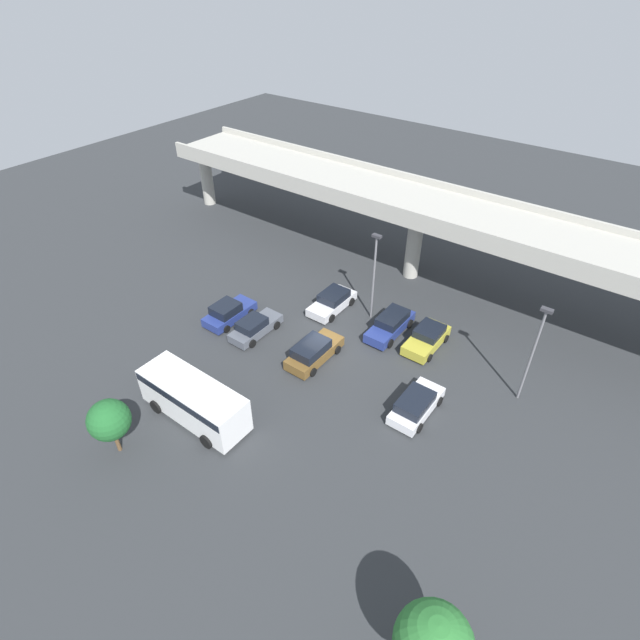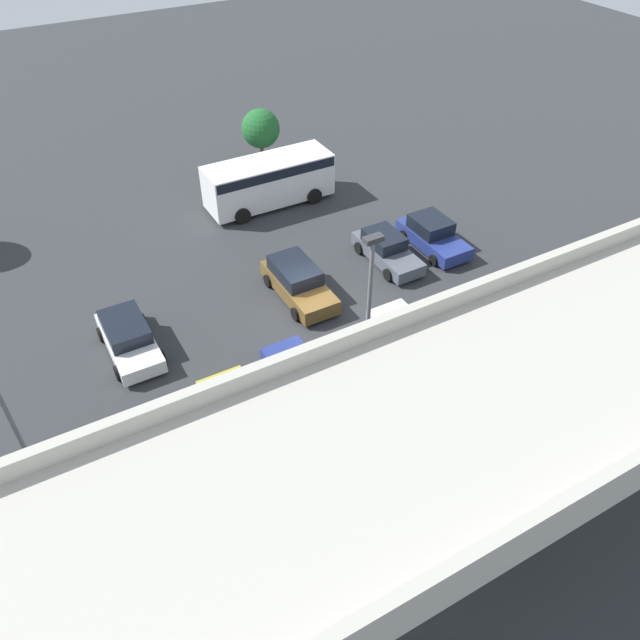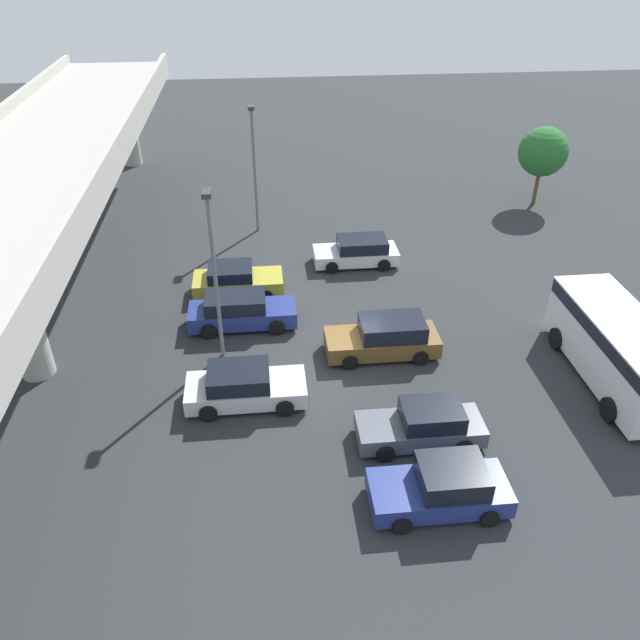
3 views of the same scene
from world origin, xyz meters
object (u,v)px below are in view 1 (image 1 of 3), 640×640
at_px(parked_car_6, 416,404).
at_px(tree_front_left, 109,420).
at_px(parked_car_5, 427,338).
at_px(parked_car_0, 229,312).
at_px(parked_car_4, 391,324).
at_px(parked_car_2, 332,301).
at_px(lamp_post_near_aisle, 374,271).
at_px(shuttle_bus, 193,398).
at_px(lamp_post_mid_lot, 534,348).
at_px(parked_car_3, 314,351).
at_px(parked_car_1, 255,327).

distance_m(parked_car_6, tree_front_left, 18.35).
distance_m(parked_car_5, parked_car_6, 6.89).
relative_size(parked_car_0, parked_car_4, 0.90).
height_order(parked_car_2, tree_front_left, tree_front_left).
height_order(parked_car_5, lamp_post_near_aisle, lamp_post_near_aisle).
bearing_deg(tree_front_left, parked_car_5, 62.65).
bearing_deg(shuttle_bus, parked_car_6, -141.85).
relative_size(parked_car_0, shuttle_bus, 0.58).
bearing_deg(parked_car_5, lamp_post_mid_lot, 80.94).
xyz_separation_m(parked_car_3, parked_car_6, (8.27, -0.11, -0.07)).
relative_size(parked_car_6, lamp_post_mid_lot, 0.61).
xyz_separation_m(parked_car_3, tree_front_left, (-4.37, -13.27, 1.82)).
xyz_separation_m(parked_car_1, parked_car_2, (2.79, 6.26, 0.02)).
bearing_deg(tree_front_left, lamp_post_near_aisle, 76.28).
bearing_deg(parked_car_6, parked_car_1, 90.95).
bearing_deg(lamp_post_near_aisle, parked_car_0, -141.17).
bearing_deg(parked_car_6, lamp_post_near_aisle, 47.95).
bearing_deg(parked_car_1, parked_car_0, 88.14).
bearing_deg(parked_car_1, parked_car_4, -51.87).
relative_size(parked_car_3, parked_car_6, 1.07).
bearing_deg(parked_car_3, lamp_post_near_aisle, -4.55).
relative_size(shuttle_bus, lamp_post_mid_lot, 1.03).
distance_m(parked_car_6, lamp_post_mid_lot, 7.99).
bearing_deg(parked_car_4, parked_car_2, -88.40).
relative_size(parked_car_0, parked_car_2, 0.96).
relative_size(parked_car_6, lamp_post_near_aisle, 0.61).
distance_m(parked_car_4, tree_front_left, 20.71).
relative_size(parked_car_0, parked_car_3, 0.92).
bearing_deg(parked_car_1, lamp_post_near_aisle, -39.49).
height_order(parked_car_6, shuttle_bus, shuttle_bus).
relative_size(parked_car_0, parked_car_1, 0.98).
distance_m(parked_car_2, parked_car_5, 8.36).
distance_m(parked_car_0, parked_car_6, 16.55).
relative_size(parked_car_4, lamp_post_near_aisle, 0.66).
xyz_separation_m(parked_car_6, tree_front_left, (-12.64, -13.16, 1.89)).
height_order(parked_car_0, shuttle_bus, shuttle_bus).
bearing_deg(lamp_post_mid_lot, parked_car_6, -132.65).
xyz_separation_m(parked_car_2, parked_car_5, (8.35, 0.38, -0.01)).
xyz_separation_m(parked_car_4, shuttle_bus, (-5.47, -14.80, 0.87)).
height_order(parked_car_0, parked_car_6, parked_car_0).
bearing_deg(parked_car_0, parked_car_4, -60.27).
height_order(parked_car_1, parked_car_2, parked_car_2).
bearing_deg(lamp_post_near_aisle, parked_car_4, -19.24).
relative_size(parked_car_2, tree_front_left, 1.19).
bearing_deg(parked_car_0, lamp_post_mid_lot, -75.88).
height_order(parked_car_4, shuttle_bus, shuttle_bus).
distance_m(shuttle_bus, lamp_post_near_aisle, 16.14).
xyz_separation_m(parked_car_5, parked_car_6, (2.51, -6.42, 0.01)).
height_order(lamp_post_mid_lot, tree_front_left, lamp_post_mid_lot).
relative_size(parked_car_5, lamp_post_near_aisle, 0.59).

